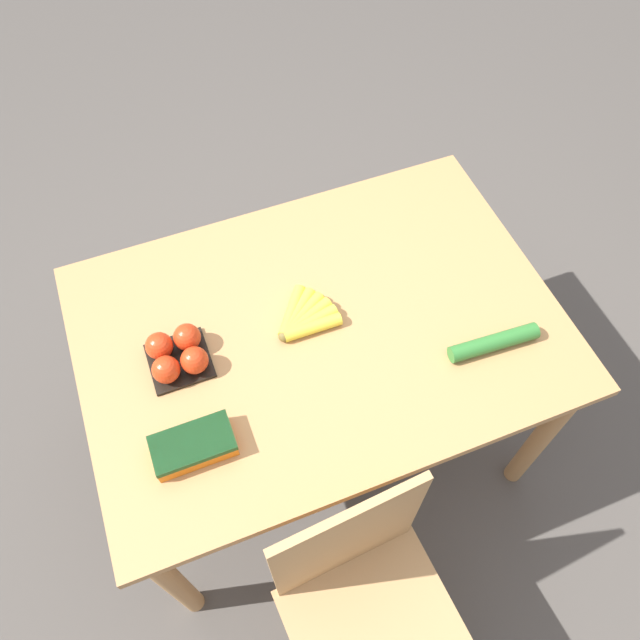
# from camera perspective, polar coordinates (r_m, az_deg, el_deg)

# --- Properties ---
(ground_plane) EXTENTS (12.00, 12.00, 0.00)m
(ground_plane) POSITION_cam_1_polar(r_m,az_deg,el_deg) (2.40, 0.00, -10.20)
(ground_plane) COLOR #4C4742
(dining_table) EXTENTS (1.31, 0.93, 0.76)m
(dining_table) POSITION_cam_1_polar(r_m,az_deg,el_deg) (1.80, 0.00, -2.22)
(dining_table) COLOR #B27F4C
(dining_table) RESTS_ON ground_plane
(chair) EXTENTS (0.45, 0.43, 0.92)m
(chair) POSITION_cam_1_polar(r_m,az_deg,el_deg) (1.76, 4.15, -24.39)
(chair) COLOR tan
(chair) RESTS_ON ground_plane
(banana_bunch) EXTENTS (0.18, 0.16, 0.04)m
(banana_bunch) POSITION_cam_1_polar(r_m,az_deg,el_deg) (1.71, -1.55, 0.12)
(banana_bunch) COLOR brown
(banana_bunch) RESTS_ON dining_table
(tomato_pack) EXTENTS (0.16, 0.16, 0.08)m
(tomato_pack) POSITION_cam_1_polar(r_m,az_deg,el_deg) (1.67, -12.93, -3.06)
(tomato_pack) COLOR black
(tomato_pack) RESTS_ON dining_table
(carrot_bag) EXTENTS (0.20, 0.10, 0.05)m
(carrot_bag) POSITION_cam_1_polar(r_m,az_deg,el_deg) (1.56, -11.53, -11.13)
(carrot_bag) COLOR orange
(carrot_bag) RESTS_ON dining_table
(cucumber_near) EXTENTS (0.25, 0.06, 0.05)m
(cucumber_near) POSITION_cam_1_polar(r_m,az_deg,el_deg) (1.72, 15.60, -1.99)
(cucumber_near) COLOR #2D702D
(cucumber_near) RESTS_ON dining_table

